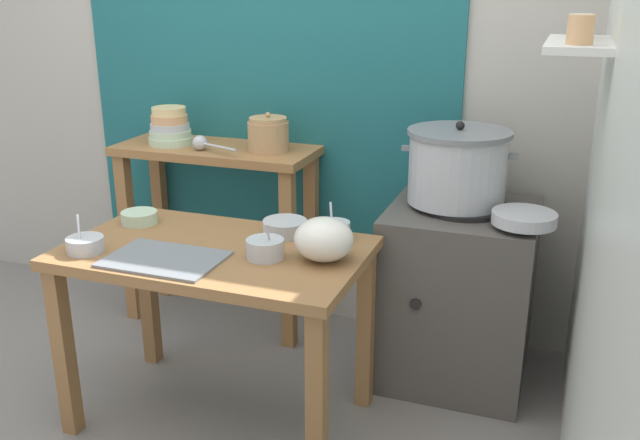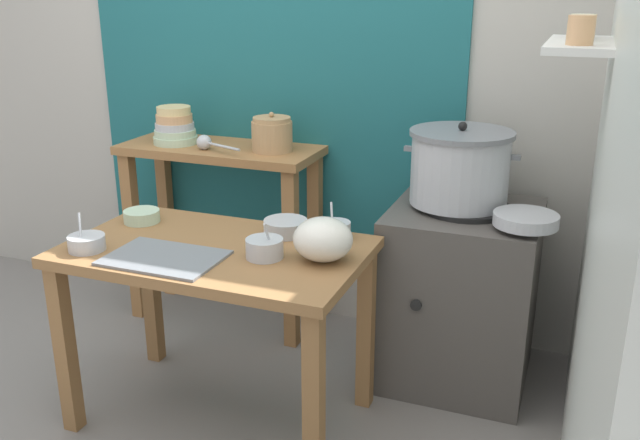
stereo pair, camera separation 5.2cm
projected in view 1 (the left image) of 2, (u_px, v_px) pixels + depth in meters
The scene contains 18 objects.
ground_plane at pixel (199, 419), 2.74m from camera, with size 9.00×9.00×0.00m, color gray.
wall_back at pixel (314, 58), 3.27m from camera, with size 4.40×0.12×2.60m.
wall_right at pixel (626, 103), 2.05m from camera, with size 0.30×3.20×2.60m.
prep_table at pixel (216, 275), 2.57m from camera, with size 1.10×0.66×0.72m.
back_shelf_table at pixel (218, 191), 3.36m from camera, with size 0.96×0.40×0.90m.
stove_block at pixel (458, 293), 2.96m from camera, with size 0.60×0.61×0.78m.
steamer_pot at pixel (458, 166), 2.81m from camera, with size 0.47×0.42×0.34m.
clay_pot at pixel (268, 135), 3.18m from camera, with size 0.19×0.19×0.18m.
bowl_stack_enamel at pixel (170, 128), 3.32m from camera, with size 0.21×0.21×0.18m.
ladle at pixel (202, 143), 3.20m from camera, with size 0.26×0.12×0.07m.
serving_tray at pixel (164, 259), 2.41m from camera, with size 0.40×0.28×0.01m, color slate.
plastic_bag at pixel (324, 239), 2.40m from camera, with size 0.21×0.20×0.15m, color silver.
wide_pan at pixel (524, 218), 2.59m from camera, with size 0.24×0.24×0.05m, color #B7BABF.
prep_bowl_0 at pixel (335, 229), 2.62m from camera, with size 0.11×0.11×0.13m.
prep_bowl_1 at pixel (85, 244), 2.48m from camera, with size 0.13×0.13×0.14m.
prep_bowl_2 at pixel (139, 217), 2.78m from camera, with size 0.14×0.14×0.05m.
prep_bowl_3 at pixel (265, 248), 2.43m from camera, with size 0.13×0.13×0.14m.
prep_bowl_4 at pixel (285, 227), 2.66m from camera, with size 0.17×0.17×0.06m.
Camera 1 is at (1.24, -2.04, 1.64)m, focal length 38.90 mm.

